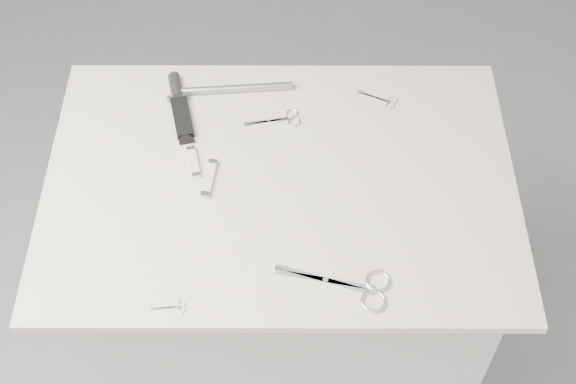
{
  "coord_description": "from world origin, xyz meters",
  "views": [
    {
      "loc": [
        0.02,
        -1.05,
        2.25
      ],
      "look_at": [
        0.02,
        -0.03,
        0.92
      ],
      "focal_mm": 50.0,
      "sensor_mm": 36.0,
      "label": 1
    }
  ],
  "objects_px": {
    "plinth": "(282,293)",
    "pocket_knife_a": "(209,178)",
    "embroidery_scissors_b": "(383,100)",
    "large_shears": "(358,287)",
    "sheathed_knife": "(179,103)",
    "metal_rail": "(235,89)",
    "tiny_scissors": "(174,307)",
    "pocket_knife_b": "(194,162)",
    "embroidery_scissors_a": "(283,119)"
  },
  "relations": [
    {
      "from": "embroidery_scissors_a",
      "to": "pocket_knife_b",
      "type": "bearing_deg",
      "value": -156.49
    },
    {
      "from": "embroidery_scissors_b",
      "to": "pocket_knife_b",
      "type": "height_order",
      "value": "pocket_knife_b"
    },
    {
      "from": "sheathed_knife",
      "to": "pocket_knife_a",
      "type": "height_order",
      "value": "sheathed_knife"
    },
    {
      "from": "embroidery_scissors_b",
      "to": "tiny_scissors",
      "type": "bearing_deg",
      "value": -103.6
    },
    {
      "from": "pocket_knife_a",
      "to": "metal_rail",
      "type": "distance_m",
      "value": 0.27
    },
    {
      "from": "embroidery_scissors_a",
      "to": "sheathed_knife",
      "type": "bearing_deg",
      "value": 158.95
    },
    {
      "from": "embroidery_scissors_b",
      "to": "tiny_scissors",
      "type": "height_order",
      "value": "same"
    },
    {
      "from": "embroidery_scissors_a",
      "to": "plinth",
      "type": "bearing_deg",
      "value": -102.2
    },
    {
      "from": "embroidery_scissors_b",
      "to": "pocket_knife_a",
      "type": "xyz_separation_m",
      "value": [
        -0.39,
        -0.23,
        0.0
      ]
    },
    {
      "from": "pocket_knife_b",
      "to": "embroidery_scissors_a",
      "type": "bearing_deg",
      "value": -69.31
    },
    {
      "from": "large_shears",
      "to": "metal_rail",
      "type": "relative_size",
      "value": 0.84
    },
    {
      "from": "pocket_knife_a",
      "to": "metal_rail",
      "type": "xyz_separation_m",
      "value": [
        0.04,
        0.26,
        0.0
      ]
    },
    {
      "from": "sheathed_knife",
      "to": "large_shears",
      "type": "bearing_deg",
      "value": -154.5
    },
    {
      "from": "embroidery_scissors_a",
      "to": "embroidery_scissors_b",
      "type": "relative_size",
      "value": 1.39
    },
    {
      "from": "embroidery_scissors_a",
      "to": "tiny_scissors",
      "type": "xyz_separation_m",
      "value": [
        -0.2,
        -0.48,
        -0.0
      ]
    },
    {
      "from": "sheathed_knife",
      "to": "metal_rail",
      "type": "height_order",
      "value": "sheathed_knife"
    },
    {
      "from": "plinth",
      "to": "pocket_knife_a",
      "type": "xyz_separation_m",
      "value": [
        -0.15,
        0.0,
        0.48
      ]
    },
    {
      "from": "pocket_knife_a",
      "to": "large_shears",
      "type": "bearing_deg",
      "value": -123.83
    },
    {
      "from": "embroidery_scissors_b",
      "to": "metal_rail",
      "type": "bearing_deg",
      "value": -159.8
    },
    {
      "from": "large_shears",
      "to": "embroidery_scissors_b",
      "type": "distance_m",
      "value": 0.5
    },
    {
      "from": "sheathed_knife",
      "to": "embroidery_scissors_b",
      "type": "bearing_deg",
      "value": -100.96
    },
    {
      "from": "plinth",
      "to": "metal_rail",
      "type": "height_order",
      "value": "metal_rail"
    },
    {
      "from": "sheathed_knife",
      "to": "pocket_knife_b",
      "type": "xyz_separation_m",
      "value": [
        0.05,
        -0.17,
        -0.0
      ]
    },
    {
      "from": "embroidery_scissors_b",
      "to": "pocket_knife_b",
      "type": "bearing_deg",
      "value": -130.66
    },
    {
      "from": "plinth",
      "to": "pocket_knife_a",
      "type": "relative_size",
      "value": 8.83
    },
    {
      "from": "large_shears",
      "to": "embroidery_scissors_a",
      "type": "bearing_deg",
      "value": 123.18
    },
    {
      "from": "sheathed_knife",
      "to": "tiny_scissors",
      "type": "bearing_deg",
      "value": 170.6
    },
    {
      "from": "plinth",
      "to": "tiny_scissors",
      "type": "xyz_separation_m",
      "value": [
        -0.2,
        -0.31,
        0.47
      ]
    },
    {
      "from": "embroidery_scissors_b",
      "to": "pocket_knife_a",
      "type": "bearing_deg",
      "value": -123.6
    },
    {
      "from": "embroidery_scissors_b",
      "to": "metal_rail",
      "type": "height_order",
      "value": "metal_rail"
    },
    {
      "from": "pocket_knife_a",
      "to": "plinth",
      "type": "bearing_deg",
      "value": -82.8
    },
    {
      "from": "pocket_knife_a",
      "to": "pocket_knife_b",
      "type": "height_order",
      "value": "pocket_knife_a"
    },
    {
      "from": "embroidery_scissors_a",
      "to": "pocket_knife_a",
      "type": "bearing_deg",
      "value": -142.31
    },
    {
      "from": "tiny_scissors",
      "to": "metal_rail",
      "type": "xyz_separation_m",
      "value": [
        0.09,
        0.57,
        0.01
      ]
    },
    {
      "from": "large_shears",
      "to": "metal_rail",
      "type": "bearing_deg",
      "value": 130.73
    },
    {
      "from": "embroidery_scissors_a",
      "to": "metal_rail",
      "type": "relative_size",
      "value": 0.48
    },
    {
      "from": "pocket_knife_b",
      "to": "sheathed_knife",
      "type": "bearing_deg",
      "value": 1.32
    },
    {
      "from": "tiny_scissors",
      "to": "pocket_knife_b",
      "type": "xyz_separation_m",
      "value": [
        0.01,
        0.35,
        0.0
      ]
    },
    {
      "from": "pocket_knife_a",
      "to": "metal_rail",
      "type": "bearing_deg",
      "value": -2.05
    },
    {
      "from": "embroidery_scissors_a",
      "to": "sheathed_knife",
      "type": "relative_size",
      "value": 0.65
    },
    {
      "from": "embroidery_scissors_a",
      "to": "embroidery_scissors_b",
      "type": "height_order",
      "value": "same"
    },
    {
      "from": "large_shears",
      "to": "pocket_knife_a",
      "type": "height_order",
      "value": "pocket_knife_a"
    },
    {
      "from": "embroidery_scissors_b",
      "to": "tiny_scissors",
      "type": "relative_size",
      "value": 1.42
    },
    {
      "from": "embroidery_scissors_b",
      "to": "tiny_scissors",
      "type": "xyz_separation_m",
      "value": [
        -0.43,
        -0.54,
        -0.0
      ]
    },
    {
      "from": "tiny_scissors",
      "to": "embroidery_scissors_b",
      "type": "bearing_deg",
      "value": 45.9
    },
    {
      "from": "large_shears",
      "to": "pocket_knife_a",
      "type": "bearing_deg",
      "value": 153.5
    },
    {
      "from": "embroidery_scissors_b",
      "to": "plinth",
      "type": "bearing_deg",
      "value": -109.95
    },
    {
      "from": "embroidery_scissors_a",
      "to": "tiny_scissors",
      "type": "distance_m",
      "value": 0.52
    },
    {
      "from": "embroidery_scissors_a",
      "to": "pocket_knife_a",
      "type": "height_order",
      "value": "pocket_knife_a"
    },
    {
      "from": "large_shears",
      "to": "metal_rail",
      "type": "distance_m",
      "value": 0.59
    }
  ]
}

